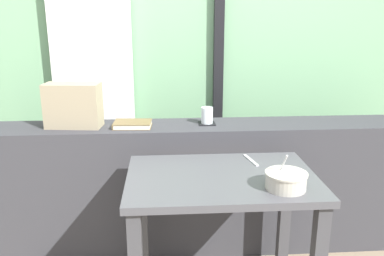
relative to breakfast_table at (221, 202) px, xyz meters
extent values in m
cube|color=#7AAD7F|center=(-0.01, 1.21, 0.81)|extent=(4.80, 0.08, 2.80)
cube|color=white|center=(-0.77, 1.11, 0.66)|extent=(0.56, 0.06, 2.50)
cube|color=black|center=(0.13, 1.14, 0.71)|extent=(0.07, 0.05, 2.60)
cube|color=#38383D|center=(-0.01, 0.57, -0.17)|extent=(2.80, 0.32, 0.82)
cube|color=#414145|center=(-0.40, 0.26, -0.24)|extent=(0.06, 0.06, 0.69)
cube|color=#414145|center=(0.40, 0.26, -0.24)|extent=(0.06, 0.06, 0.69)
cube|color=#4C4C51|center=(0.00, 0.00, 0.12)|extent=(0.91, 0.61, 0.03)
cube|color=black|center=(-0.01, 0.58, 0.24)|extent=(0.10, 0.10, 0.00)
cylinder|color=white|center=(-0.01, 0.58, 0.29)|extent=(0.07, 0.07, 0.10)
cylinder|color=orange|center=(-0.01, 0.58, 0.28)|extent=(0.06, 0.06, 0.08)
cube|color=brown|center=(-0.46, 0.55, 0.24)|extent=(0.23, 0.17, 0.00)
cube|color=silver|center=(-0.46, 0.55, 0.25)|extent=(0.22, 0.16, 0.02)
cube|color=brown|center=(-0.46, 0.55, 0.27)|extent=(0.23, 0.17, 0.00)
cube|color=brown|center=(-0.57, 0.55, 0.25)|extent=(0.01, 0.16, 0.03)
cube|color=tan|center=(-0.80, 0.57, 0.37)|extent=(0.33, 0.18, 0.26)
cylinder|color=#BCB7A8|center=(0.26, -0.17, 0.18)|extent=(0.18, 0.18, 0.08)
cylinder|color=#BCB7A8|center=(0.26, -0.17, 0.21)|extent=(0.19, 0.19, 0.01)
cylinder|color=#9E5B33|center=(0.26, -0.17, 0.17)|extent=(0.16, 0.16, 0.05)
cylinder|color=silver|center=(0.25, -0.14, 0.23)|extent=(0.02, 0.10, 0.15)
ellipsoid|color=silver|center=(0.25, -0.12, 0.18)|extent=(0.03, 0.05, 0.01)
cube|color=silver|center=(0.18, 0.19, 0.14)|extent=(0.05, 0.17, 0.01)
camera|label=1|loc=(-0.27, -1.78, 0.90)|focal=37.74mm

